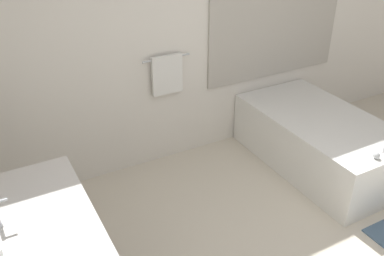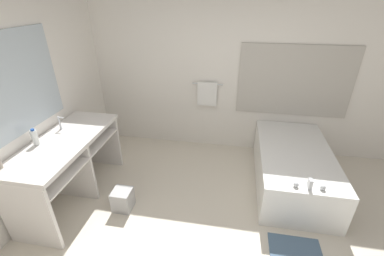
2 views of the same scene
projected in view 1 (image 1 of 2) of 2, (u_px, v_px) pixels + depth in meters
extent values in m
cube|color=white|center=(190.00, 31.00, 4.20)|extent=(7.40, 0.06, 2.70)
cube|color=#B7B2A8|center=(276.00, 28.00, 4.64)|extent=(1.70, 0.02, 1.10)
cylinder|color=silver|center=(166.00, 58.00, 4.12)|extent=(0.50, 0.02, 0.02)
cube|color=white|center=(167.00, 75.00, 4.20)|extent=(0.32, 0.04, 0.40)
cube|color=white|center=(43.00, 245.00, 2.37)|extent=(0.68, 1.60, 0.05)
cylinder|color=white|center=(36.00, 225.00, 2.58)|extent=(0.33, 0.33, 0.15)
cube|color=white|center=(31.00, 221.00, 3.18)|extent=(0.62, 0.04, 0.84)
cylinder|color=white|center=(41.00, 217.00, 2.76)|extent=(0.13, 0.44, 0.13)
cylinder|color=silver|center=(0.00, 225.00, 2.46)|extent=(0.04, 0.04, 0.02)
cube|color=silver|center=(1.00, 201.00, 2.39)|extent=(0.07, 0.01, 0.01)
cube|color=white|center=(319.00, 141.00, 4.46)|extent=(0.96, 1.75, 0.56)
ellipsoid|color=white|center=(321.00, 130.00, 4.40)|extent=(0.69, 1.26, 0.30)
sphere|color=silver|center=(376.00, 156.00, 3.65)|extent=(0.06, 0.06, 0.06)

